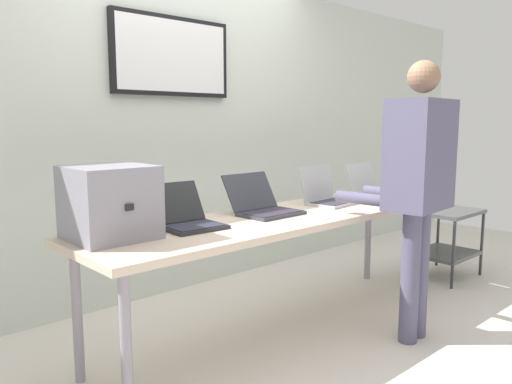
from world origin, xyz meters
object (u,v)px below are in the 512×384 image
(equipment_box, at_px, (110,202))
(coffee_mug, at_px, (381,200))
(laptop_station_0, at_px, (187,217))
(person, at_px, (418,175))
(storage_cart, at_px, (446,232))
(laptop_station_1, at_px, (263,205))
(laptop_station_3, at_px, (374,188))
(workbench, at_px, (286,222))
(laptop_station_2, at_px, (328,195))

(equipment_box, xyz_separation_m, coffee_mug, (1.76, -0.39, -0.13))
(laptop_station_0, relative_size, person, 0.22)
(equipment_box, bearing_deg, storage_cart, -5.84)
(laptop_station_1, xyz_separation_m, laptop_station_3, (1.18, -0.02, 0.00))
(workbench, xyz_separation_m, equipment_box, (-1.10, 0.14, 0.23))
(laptop_station_3, xyz_separation_m, storage_cart, (0.70, -0.25, -0.42))
(equipment_box, distance_m, storage_cart, 2.95)
(laptop_station_0, bearing_deg, laptop_station_1, 1.07)
(laptop_station_2, bearing_deg, laptop_station_0, 179.39)
(laptop_station_2, distance_m, storage_cart, 1.37)
(laptop_station_1, distance_m, storage_cart, 1.94)
(laptop_station_1, height_order, laptop_station_3, laptop_station_3)
(person, bearing_deg, equipment_box, 154.13)
(laptop_station_1, distance_m, coffee_mug, 0.83)
(workbench, relative_size, equipment_box, 6.93)
(equipment_box, distance_m, laptop_station_1, 1.01)
(workbench, xyz_separation_m, person, (0.46, -0.62, 0.31))
(coffee_mug, height_order, storage_cart, coffee_mug)
(laptop_station_0, relative_size, laptop_station_1, 0.95)
(laptop_station_1, bearing_deg, laptop_station_3, -0.93)
(workbench, bearing_deg, coffee_mug, -20.91)
(storage_cart, bearing_deg, workbench, 174.90)
(person, distance_m, storage_cart, 1.53)
(person, bearing_deg, laptop_station_1, 127.27)
(laptop_station_3, bearing_deg, equipment_box, 178.78)
(laptop_station_1, height_order, storage_cart, laptop_station_1)
(equipment_box, xyz_separation_m, laptop_station_0, (0.43, -0.04, -0.13))
(laptop_station_1, bearing_deg, storage_cart, -8.11)
(workbench, height_order, storage_cart, workbench)
(equipment_box, bearing_deg, person, -25.87)
(laptop_station_1, distance_m, person, 0.94)
(coffee_mug, distance_m, storage_cart, 1.20)
(laptop_station_0, xyz_separation_m, coffee_mug, (1.33, -0.35, -0.01))
(laptop_station_3, bearing_deg, workbench, -175.25)
(equipment_box, xyz_separation_m, laptop_station_1, (1.01, -0.03, -0.12))
(coffee_mug, bearing_deg, storage_cart, 4.62)
(laptop_station_1, distance_m, laptop_station_2, 0.60)
(laptop_station_2, height_order, person, person)
(laptop_station_2, relative_size, storage_cart, 0.67)
(equipment_box, distance_m, laptop_station_2, 1.61)
(laptop_station_0, relative_size, laptop_station_2, 0.96)
(laptop_station_1, xyz_separation_m, laptop_station_2, (0.60, -0.02, 0.00))
(person, bearing_deg, laptop_station_0, 147.63)
(equipment_box, bearing_deg, coffee_mug, -12.40)
(laptop_station_2, height_order, coffee_mug, laptop_station_2)
(workbench, height_order, equipment_box, equipment_box)
(laptop_station_0, distance_m, laptop_station_3, 1.76)
(laptop_station_2, bearing_deg, coffee_mug, -65.65)
(workbench, relative_size, laptop_station_0, 7.26)
(laptop_station_3, relative_size, person, 0.24)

